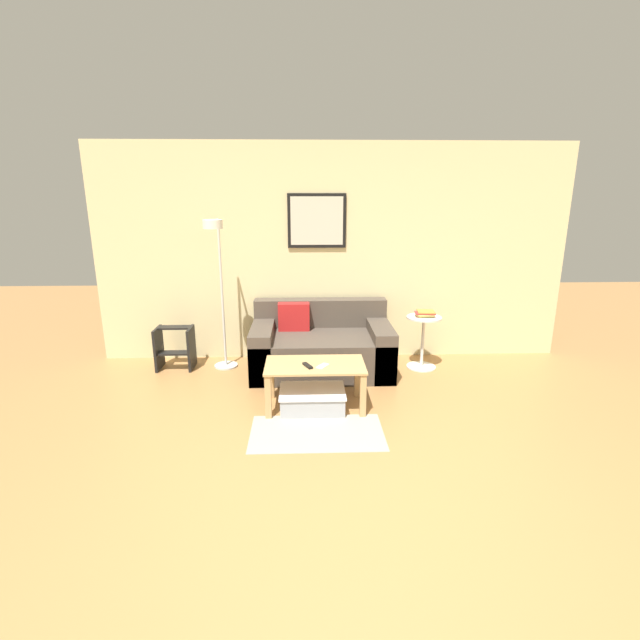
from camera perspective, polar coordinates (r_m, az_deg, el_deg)
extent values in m
plane|color=#A87542|center=(2.98, 5.81, -26.40)|extent=(16.00, 16.00, 0.00)
cube|color=beige|center=(5.58, 1.57, 8.12)|extent=(5.60, 0.06, 2.55)
cube|color=black|center=(5.49, -0.40, 12.11)|extent=(0.68, 0.02, 0.62)
cube|color=beige|center=(5.48, -0.39, 12.10)|extent=(0.61, 0.01, 0.55)
cube|color=#A39989|center=(4.07, -0.38, -13.68)|extent=(1.14, 0.64, 0.01)
cube|color=#4C4238|center=(5.29, 0.19, -4.07)|extent=(1.56, 0.94, 0.44)
cube|color=#4C4238|center=(5.53, 0.04, 0.93)|extent=(1.56, 0.20, 0.33)
cube|color=#4C4238|center=(5.29, -7.01, -3.52)|extent=(0.24, 0.94, 0.56)
cube|color=#4C4238|center=(5.34, 7.32, -3.35)|extent=(0.24, 0.94, 0.56)
cube|color=red|center=(5.37, -3.23, 0.41)|extent=(0.36, 0.14, 0.32)
cube|color=tan|center=(4.36, -0.62, -5.55)|extent=(0.94, 0.51, 0.02)
cube|color=tan|center=(4.26, -6.40, -9.37)|extent=(0.06, 0.06, 0.41)
cube|color=tan|center=(4.28, 5.30, -9.22)|extent=(0.06, 0.06, 0.41)
cube|color=tan|center=(4.66, -6.01, -7.11)|extent=(0.06, 0.06, 0.41)
cube|color=tan|center=(4.67, 4.63, -6.99)|extent=(0.06, 0.06, 0.41)
cube|color=#9EA3A8|center=(4.45, -0.95, -9.84)|extent=(0.59, 0.42, 0.17)
cube|color=silver|center=(4.41, -0.96, -8.71)|extent=(0.61, 0.44, 0.02)
cylinder|color=silver|center=(5.61, -11.48, -5.50)|extent=(0.27, 0.27, 0.02)
cylinder|color=silver|center=(5.37, -11.96, 3.01)|extent=(0.03, 0.03, 1.68)
cylinder|color=silver|center=(5.10, -12.78, 11.88)|extent=(0.02, 0.31, 0.02)
cylinder|color=white|center=(4.96, -13.08, 11.42)|extent=(0.20, 0.20, 0.09)
cylinder|color=silver|center=(5.60, 12.33, -5.63)|extent=(0.34, 0.34, 0.01)
cylinder|color=silver|center=(5.50, 12.51, -2.72)|extent=(0.04, 0.04, 0.58)
cylinder|color=silver|center=(5.41, 12.69, 0.30)|extent=(0.40, 0.40, 0.02)
cube|color=#D8C666|center=(5.43, 12.77, 0.56)|extent=(0.19, 0.14, 0.02)
cube|color=#D8C666|center=(5.42, 12.80, 0.73)|extent=(0.19, 0.17, 0.02)
cube|color=#B73333|center=(5.40, 12.82, 0.84)|extent=(0.24, 0.16, 0.01)
cube|color=#D18438|center=(5.41, 12.90, 1.03)|extent=(0.21, 0.20, 0.01)
cube|color=black|center=(4.29, -1.54, -5.63)|extent=(0.10, 0.15, 0.02)
cube|color=silver|center=(4.30, 0.34, -5.67)|extent=(0.13, 0.15, 0.01)
cube|color=black|center=(5.68, -19.25, -3.31)|extent=(0.03, 0.31, 0.49)
cube|color=black|center=(5.57, -15.53, -3.34)|extent=(0.03, 0.31, 0.49)
cube|color=black|center=(5.58, -17.51, -3.89)|extent=(0.35, 0.14, 0.02)
cube|color=black|center=(5.60, -17.46, -0.88)|extent=(0.35, 0.14, 0.02)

